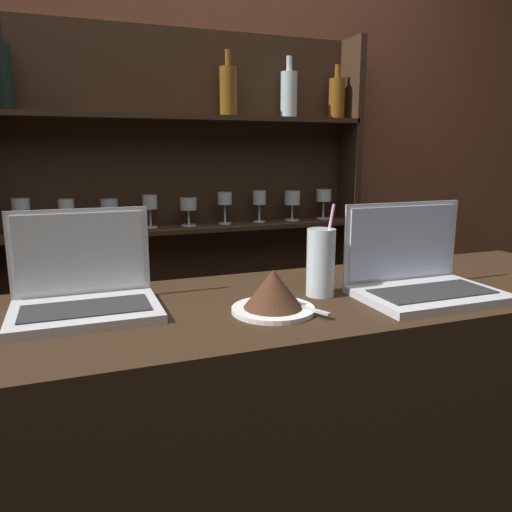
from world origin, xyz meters
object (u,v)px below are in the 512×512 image
object	(u,v)px
laptop_far	(419,276)
cake_plate	(273,293)
laptop_near	(84,290)
water_glass	(321,262)

from	to	relation	value
laptop_far	cake_plate	world-z (taller)	laptop_far
laptop_far	cake_plate	xyz separation A→B (m)	(-0.37, -0.00, -0.00)
laptop_near	cake_plate	distance (m)	0.40
laptop_far	water_glass	bearing A→B (deg)	161.27
laptop_near	water_glass	world-z (taller)	water_glass
cake_plate	water_glass	distance (m)	0.17
laptop_far	laptop_near	bearing A→B (deg)	168.83
cake_plate	water_glass	size ratio (longest dim) A/B	0.84
laptop_near	laptop_far	bearing A→B (deg)	-11.17
cake_plate	laptop_far	bearing A→B (deg)	0.27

